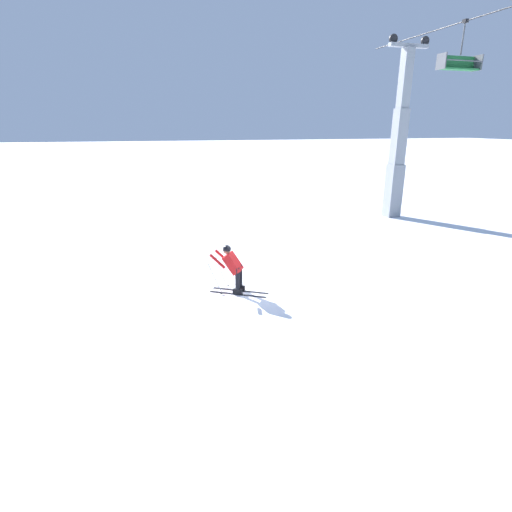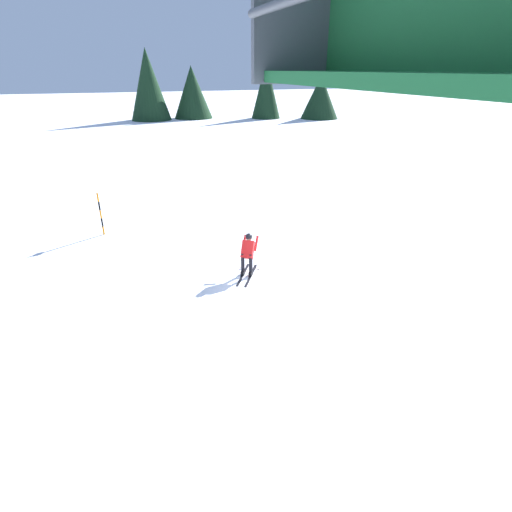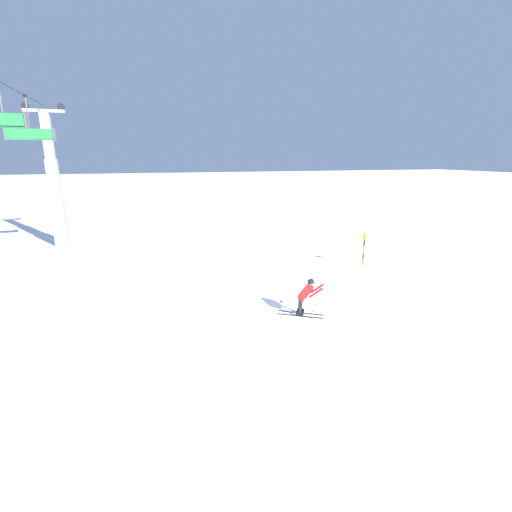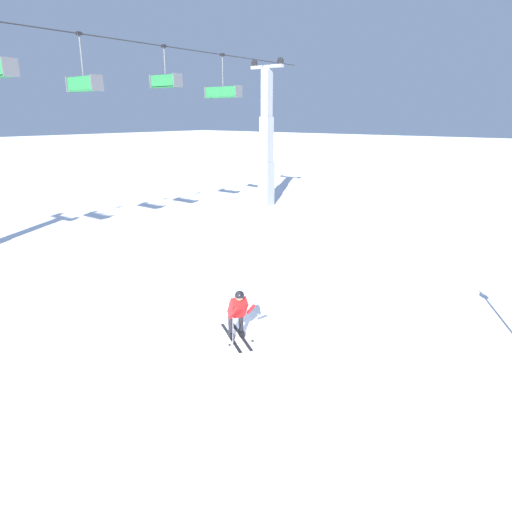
{
  "view_description": "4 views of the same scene",
  "coord_description": "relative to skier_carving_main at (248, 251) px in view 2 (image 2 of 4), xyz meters",
  "views": [
    {
      "loc": [
        11.48,
        -3.86,
        4.89
      ],
      "look_at": [
        0.72,
        -0.67,
        1.23
      ],
      "focal_mm": 28.1,
      "sensor_mm": 36.0,
      "label": 1
    },
    {
      "loc": [
        4.5,
        11.19,
        6.85
      ],
      "look_at": [
        0.68,
        0.47,
        1.52
      ],
      "focal_mm": 28.17,
      "sensor_mm": 36.0,
      "label": 2
    },
    {
      "loc": [
        -11.45,
        4.41,
        5.92
      ],
      "look_at": [
        0.78,
        0.56,
        2.41
      ],
      "focal_mm": 25.63,
      "sensor_mm": 36.0,
      "label": 3
    },
    {
      "loc": [
        -7.9,
        -8.54,
        5.81
      ],
      "look_at": [
        0.97,
        -1.42,
        2.26
      ],
      "focal_mm": 31.69,
      "sensor_mm": 36.0,
      "label": 4
    }
  ],
  "objects": [
    {
      "name": "tree_line_ridge",
      "position": [
        -11.72,
        -48.61,
        3.1
      ],
      "size": [
        29.51,
        12.37,
        9.49
      ],
      "color": "black",
      "rests_on": "ground_plane"
    },
    {
      "name": "skier_carving_main",
      "position": [
        0.0,
        0.0,
        0.0
      ],
      "size": [
        1.39,
        1.79,
        1.65
      ],
      "color": "black",
      "rests_on": "ground_plane"
    },
    {
      "name": "ground_plane",
      "position": [
        -0.35,
        1.3,
        -0.87
      ],
      "size": [
        260.0,
        260.0,
        0.0
      ],
      "primitive_type": "plane",
      "color": "white"
    },
    {
      "name": "trail_marker_pole",
      "position": [
        4.97,
        -5.79,
        0.18
      ],
      "size": [
        0.07,
        0.28,
        1.94
      ],
      "color": "orange",
      "rests_on": "ground_plane"
    }
  ]
}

